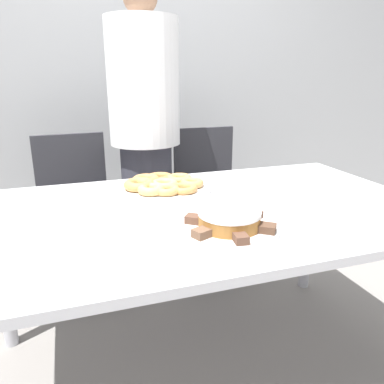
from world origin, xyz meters
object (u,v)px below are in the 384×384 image
Objects in this scene: person_standing at (145,136)px; office_chair_left at (78,220)px; plate_donuts at (165,189)px; office_chair_right at (212,205)px; plate_cake at (229,228)px; frosted_cake at (229,219)px; napkin at (64,234)px.

person_standing reaches higher than office_chair_left.
office_chair_left is at bearing 121.94° from plate_donuts.
person_standing is at bearing 175.57° from office_chair_right.
office_chair_right is at bearing -4.00° from office_chair_left.
office_chair_right is 2.79× the size of plate_cake.
person_standing is 0.61m from office_chair_left.
napkin is at bearing 165.92° from frosted_cake.
plate_donuts is 1.99× the size of frosted_cake.
office_chair_right is 1.17m from plate_cake.
plate_donuts is (-0.05, -0.60, -0.14)m from person_standing.
plate_donuts is at bearing 100.22° from frosted_cake.
office_chair_right reaches higher than napkin.
office_chair_right is at bearing -2.79° from person_standing.
plate_donuts is (-0.09, 0.48, 0.00)m from plate_cake.
office_chair_right reaches higher than plate_donuts.
office_chair_left is 1.21m from frosted_cake.
plate_donuts reaches higher than napkin.
plate_cake is 0.03m from frosted_cake.
plate_cake is 0.52m from napkin.
office_chair_right is 0.80m from plate_donuts.
frosted_cake is (0.09, -0.48, 0.03)m from plate_donuts.
plate_cake is 0.49m from plate_donuts.
napkin is (-0.46, -0.96, -0.14)m from person_standing.
office_chair_left is 2.79× the size of plate_cake.
frosted_cake is at bearing -79.78° from plate_donuts.
frosted_cake is at bearing 0.00° from plate_cake.
person_standing is 1.08m from napkin.
office_chair_right is (0.41, -0.02, -0.46)m from person_standing.
office_chair_left is 1.00× the size of office_chair_right.
frosted_cake is 1.16× the size of napkin.
frosted_cake is (0.04, -1.09, -0.10)m from person_standing.
office_chair_right is at bearing 47.42° from napkin.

